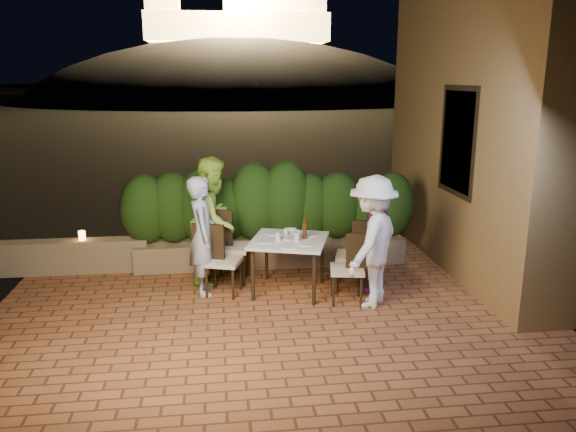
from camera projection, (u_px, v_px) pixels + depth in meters
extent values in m
plane|color=black|center=(273.00, 329.00, 6.67)|extent=(400.00, 400.00, 0.00)
cube|color=brown|center=(270.00, 316.00, 7.17)|extent=(7.00, 6.00, 0.15)
cube|color=olive|center=(498.00, 103.00, 8.42)|extent=(1.60, 5.00, 5.00)
cube|color=black|center=(459.00, 141.00, 7.96)|extent=(0.08, 1.00, 1.40)
cube|color=black|center=(459.00, 141.00, 7.96)|extent=(0.06, 1.15, 1.55)
cube|color=#7B6B4E|center=(271.00, 252.00, 8.86)|extent=(4.20, 0.55, 0.40)
cube|color=#7B6B4E|center=(74.00, 256.00, 8.48)|extent=(2.20, 0.30, 0.50)
ellipsoid|color=black|center=(240.00, 136.00, 65.62)|extent=(52.00, 40.00, 22.00)
cylinder|color=white|center=(265.00, 241.00, 7.48)|extent=(0.20, 0.20, 0.01)
cylinder|color=white|center=(274.00, 233.00, 7.86)|extent=(0.23, 0.23, 0.01)
cylinder|color=white|center=(305.00, 244.00, 7.36)|extent=(0.22, 0.22, 0.01)
cylinder|color=white|center=(309.00, 235.00, 7.79)|extent=(0.21, 0.21, 0.01)
cylinder|color=white|center=(287.00, 238.00, 7.64)|extent=(0.22, 0.22, 0.01)
cylinder|color=white|center=(290.00, 247.00, 7.25)|extent=(0.23, 0.23, 0.01)
cylinder|color=silver|center=(278.00, 237.00, 7.50)|extent=(0.07, 0.07, 0.12)
cylinder|color=silver|center=(286.00, 232.00, 7.77)|extent=(0.06, 0.06, 0.10)
cylinder|color=silver|center=(297.00, 237.00, 7.49)|extent=(0.07, 0.07, 0.12)
cylinder|color=silver|center=(299.00, 234.00, 7.68)|extent=(0.06, 0.06, 0.10)
imported|color=white|center=(290.00, 231.00, 7.92)|extent=(0.21, 0.21, 0.05)
imported|color=#A0B2CE|center=(203.00, 236.00, 7.55)|extent=(0.41, 0.61, 1.62)
imported|color=#A4DF45|center=(214.00, 220.00, 8.01)|extent=(0.93, 1.05, 1.81)
imported|color=white|center=(372.00, 242.00, 7.13)|extent=(1.18, 1.26, 1.71)
imported|color=#7A2877|center=(376.00, 238.00, 7.65)|extent=(0.37, 0.88, 1.50)
cylinder|color=orange|center=(82.00, 236.00, 8.42)|extent=(0.10, 0.10, 0.14)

